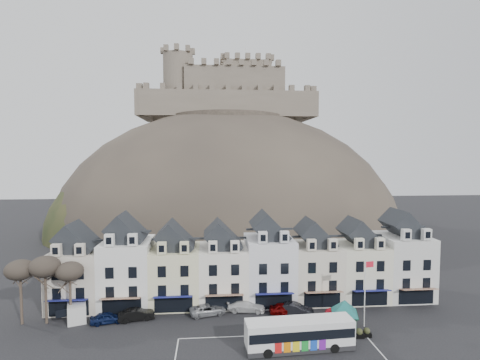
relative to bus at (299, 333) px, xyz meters
name	(u,v)px	position (x,y,z in m)	size (l,w,h in m)	color
ground	(261,359)	(-4.42, -1.58, -1.85)	(300.00, 300.00, 0.00)	black
coach_bay_markings	(278,352)	(-2.42, -0.33, -1.85)	(22.00, 7.50, 0.01)	silver
townhouse_terrace	(247,265)	(-4.27, 14.39, 3.45)	(54.40, 9.35, 11.80)	beige
castle_hill	(232,229)	(-3.16, 67.37, -1.74)	(100.00, 76.00, 68.00)	#342D28
castle	(228,92)	(-3.91, 74.35, 38.34)	(50.20, 22.20, 22.00)	#665C4E
tree_left_far	(20,270)	(-33.42, 8.92, 5.05)	(3.61, 3.61, 8.24)	#392F24
tree_left_mid	(45,267)	(-30.42, 8.92, 5.39)	(3.78, 3.78, 8.64)	#392F24
tree_left_near	(70,272)	(-27.42, 8.92, 4.70)	(3.43, 3.43, 7.84)	#392F24
bus	(299,333)	(0.00, 0.00, 0.00)	(12.00, 3.46, 3.35)	#262628
bus_shelter	(345,307)	(6.43, 3.62, 1.16)	(5.87, 5.87, 3.88)	black
red_buoy	(331,315)	(5.58, 6.12, -0.90)	(1.50, 1.50, 1.85)	black
flagpole	(366,288)	(9.45, 4.68, 2.98)	(1.20, 0.32, 8.46)	silver
white_van	(77,309)	(-27.15, 10.15, -0.71)	(3.72, 5.44, 2.28)	silver
planter_west	(359,333)	(7.58, 1.92, -1.30)	(1.19, 0.80, 1.14)	black
planter_east	(367,332)	(8.58, 2.10, -1.33)	(1.18, 0.77, 1.09)	black
car_navy	(107,318)	(-22.76, 8.27, -1.15)	(1.66, 4.12, 1.40)	#0B1538
car_black	(136,314)	(-19.22, 8.84, -1.09)	(1.60, 4.58, 1.51)	black
car_silver	(208,310)	(-10.02, 9.77, -1.17)	(2.26, 4.82, 1.36)	#9A9CA1
car_white	(246,306)	(-4.82, 10.42, -1.10)	(2.11, 5.19, 1.51)	white
car_maroon	(286,309)	(0.38, 9.05, -1.10)	(1.77, 4.41, 1.50)	#5C0505
car_charcoal	(295,309)	(1.58, 8.68, -1.06)	(1.66, 4.77, 1.57)	black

